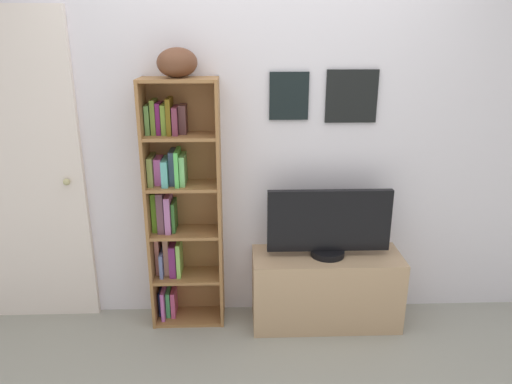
% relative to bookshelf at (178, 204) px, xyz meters
% --- Properties ---
extents(back_wall, '(4.80, 0.08, 2.41)m').
position_rel_bookshelf_xyz_m(back_wall, '(0.51, 0.12, 0.38)').
color(back_wall, silver).
rests_on(back_wall, ground).
extents(bookshelf, '(0.47, 0.24, 1.62)m').
position_rel_bookshelf_xyz_m(bookshelf, '(0.00, 0.00, 0.00)').
color(bookshelf, olive).
rests_on(bookshelf, ground).
extents(football, '(0.30, 0.28, 0.17)m').
position_rel_bookshelf_xyz_m(football, '(0.05, -0.03, 0.88)').
color(football, brown).
rests_on(football, bookshelf).
extents(tv_stand, '(0.97, 0.37, 0.49)m').
position_rel_bookshelf_xyz_m(tv_stand, '(0.97, -0.09, -0.58)').
color(tv_stand, tan).
rests_on(tv_stand, ground).
extents(television, '(0.79, 0.22, 0.45)m').
position_rel_bookshelf_xyz_m(television, '(0.97, -0.09, -0.11)').
color(television, black).
rests_on(television, tv_stand).
extents(door, '(0.83, 0.09, 2.03)m').
position_rel_bookshelf_xyz_m(door, '(-1.01, 0.07, 0.19)').
color(door, silver).
rests_on(door, ground).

